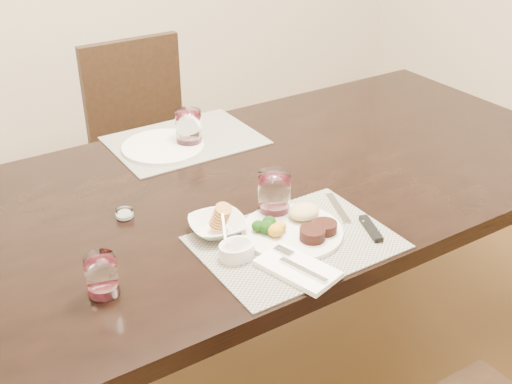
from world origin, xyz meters
TOP-DOWN VIEW (x-y plane):
  - ground_plane at (0.00, 0.00)m, footprint 4.50×4.50m
  - dining_table at (0.00, 0.00)m, footprint 2.00×1.00m
  - chair_far at (0.00, 0.93)m, footprint 0.42×0.42m
  - placemat_near at (-0.15, -0.32)m, footprint 0.46×0.34m
  - placemat_far at (-0.11, 0.35)m, footprint 0.46×0.34m
  - dinner_plate at (-0.12, -0.29)m, footprint 0.25×0.25m
  - napkin_fork at (-0.21, -0.42)m, footprint 0.15×0.20m
  - steak_knife at (0.04, -0.35)m, footprint 0.07×0.26m
  - cracker_bowl at (-0.29, -0.18)m, footprint 0.16×0.16m
  - sauce_ramekin at (-0.30, -0.30)m, footprint 0.09×0.13m
  - wine_glass_near at (-0.12, -0.18)m, footprint 0.08×0.08m
  - far_plate at (-0.19, 0.33)m, footprint 0.26×0.26m
  - wine_glass_far at (-0.11, 0.31)m, footprint 0.08×0.08m
  - wine_glass_side at (-0.61, -0.25)m, footprint 0.07×0.07m
  - salt_cellar at (-0.45, 0.01)m, footprint 0.05×0.05m

SIDE VIEW (x-z plane):
  - ground_plane at x=0.00m, z-range 0.00..0.00m
  - chair_far at x=0.00m, z-range 0.05..0.95m
  - dining_table at x=0.00m, z-range 0.29..1.04m
  - placemat_near at x=-0.15m, z-range 0.75..0.75m
  - placemat_far at x=-0.11m, z-range 0.75..0.75m
  - steak_knife at x=0.04m, z-range 0.75..0.77m
  - far_plate at x=-0.19m, z-range 0.75..0.76m
  - salt_cellar at x=-0.45m, z-range 0.75..0.77m
  - napkin_fork at x=-0.21m, z-range 0.75..0.77m
  - dinner_plate at x=-0.12m, z-range 0.75..0.79m
  - cracker_bowl at x=-0.29m, z-range 0.74..0.80m
  - sauce_ramekin at x=-0.30m, z-range 0.74..0.81m
  - wine_glass_side at x=-0.61m, z-range 0.74..0.84m
  - wine_glass_far at x=-0.11m, z-range 0.75..0.86m
  - wine_glass_near at x=-0.12m, z-range 0.75..0.86m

